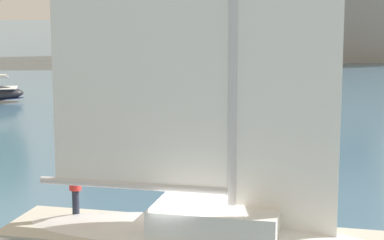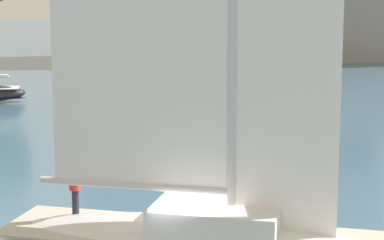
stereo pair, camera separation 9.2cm
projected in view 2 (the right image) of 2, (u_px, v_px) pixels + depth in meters
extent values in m
cube|color=#BCB7A8|center=(196.00, 234.00, 19.94)|extent=(10.89, 5.58, 0.06)
cube|color=silver|center=(218.00, 220.00, 19.72)|extent=(3.86, 3.17, 0.84)
cylinder|color=silver|center=(133.00, 186.00, 20.14)|extent=(5.23, 1.66, 0.20)
cube|color=white|center=(288.00, 83.00, 18.67)|extent=(2.54, 0.74, 8.22)
cylinder|color=#232838|center=(76.00, 204.00, 21.10)|extent=(0.25, 0.25, 0.85)
cylinder|color=red|center=(75.00, 179.00, 20.97)|extent=(0.42, 0.42, 0.65)
sphere|color=tan|center=(75.00, 163.00, 20.90)|extent=(0.24, 0.24, 0.24)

